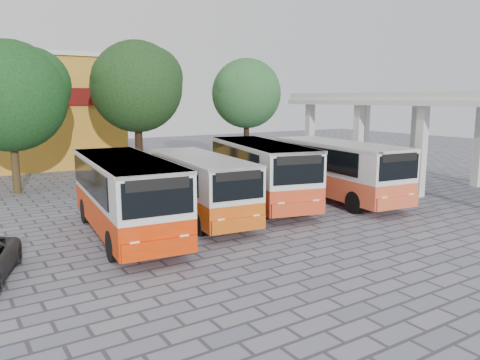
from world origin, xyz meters
TOP-DOWN VIEW (x-y plane):
  - ground at (0.00, 0.00)m, footprint 90.00×90.00m
  - terminal_shelter at (10.50, 4.00)m, footprint 6.80×15.80m
  - bus_far_left at (-7.42, 3.18)m, footprint 3.25×8.30m
  - bus_centre_left at (-3.89, 3.98)m, footprint 3.10×7.65m
  - bus_centre_right at (-0.20, 4.80)m, footprint 4.38×8.72m
  - bus_far_right at (3.65, 3.48)m, footprint 3.38×8.36m
  - tree_left at (-9.65, 14.12)m, footprint 6.11×5.82m
  - tree_middle at (-2.20, 15.43)m, footprint 6.02×5.73m
  - tree_right at (5.49, 14.54)m, footprint 5.11×4.87m

SIDE VIEW (x-z plane):
  - ground at x=0.00m, z-range 0.00..0.00m
  - bus_centre_left at x=-3.89m, z-range 0.21..2.89m
  - bus_far_left at x=-7.42m, z-range 0.23..3.15m
  - bus_far_right at x=3.65m, z-range 0.23..3.16m
  - bus_centre_right at x=-0.20m, z-range 0.23..3.22m
  - terminal_shelter at x=10.50m, z-range 2.21..7.61m
  - tree_left at x=-9.65m, z-range 1.33..9.44m
  - tree_right at x=5.49m, z-range 1.65..9.50m
  - tree_middle at x=-2.20m, z-range 1.65..10.32m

